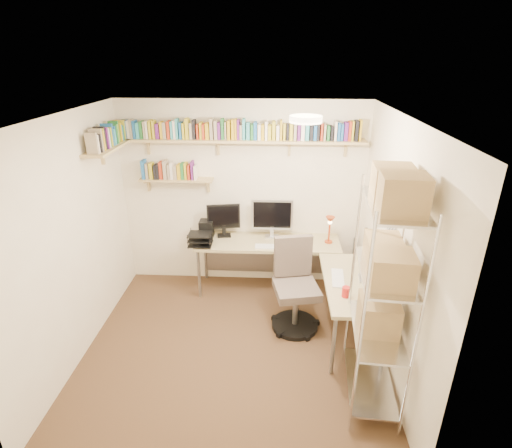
{
  "coord_description": "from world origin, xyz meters",
  "views": [
    {
      "loc": [
        0.45,
        -3.51,
        3.02
      ],
      "look_at": [
        0.23,
        0.55,
        1.26
      ],
      "focal_mm": 28.0,
      "sensor_mm": 36.0,
      "label": 1
    }
  ],
  "objects": [
    {
      "name": "wall_shelves",
      "position": [
        -0.44,
        1.29,
        2.03
      ],
      "size": [
        3.12,
        1.09,
        0.8
      ],
      "color": "tan",
      "rests_on": "ground"
    },
    {
      "name": "ground",
      "position": [
        0.0,
        0.0,
        0.0
      ],
      "size": [
        3.2,
        3.2,
        0.0
      ],
      "primitive_type": "plane",
      "color": "#442B1D",
      "rests_on": "ground"
    },
    {
      "name": "corner_desk",
      "position": [
        0.49,
        0.97,
        0.72
      ],
      "size": [
        2.25,
        1.9,
        1.27
      ],
      "color": "tan",
      "rests_on": "ground"
    },
    {
      "name": "wire_rack",
      "position": [
        1.36,
        -0.6,
        1.46
      ],
      "size": [
        0.51,
        0.92,
        2.24
      ],
      "rotation": [
        0.0,
        0.0,
        -0.09
      ],
      "color": "silver",
      "rests_on": "ground"
    },
    {
      "name": "room_shell",
      "position": [
        0.0,
        0.0,
        1.55
      ],
      "size": [
        3.24,
        3.04,
        2.52
      ],
      "color": "beige",
      "rests_on": "ground"
    },
    {
      "name": "office_chair",
      "position": [
        0.69,
        0.46,
        0.46
      ],
      "size": [
        0.58,
        0.58,
        1.09
      ],
      "rotation": [
        0.0,
        0.0,
        0.2
      ],
      "color": "black",
      "rests_on": "ground"
    }
  ]
}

